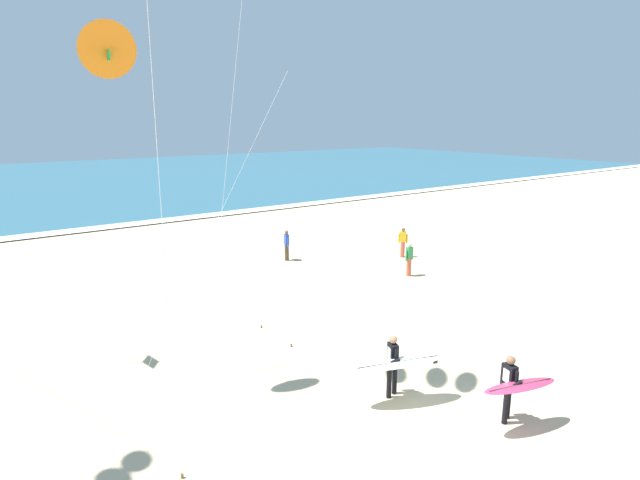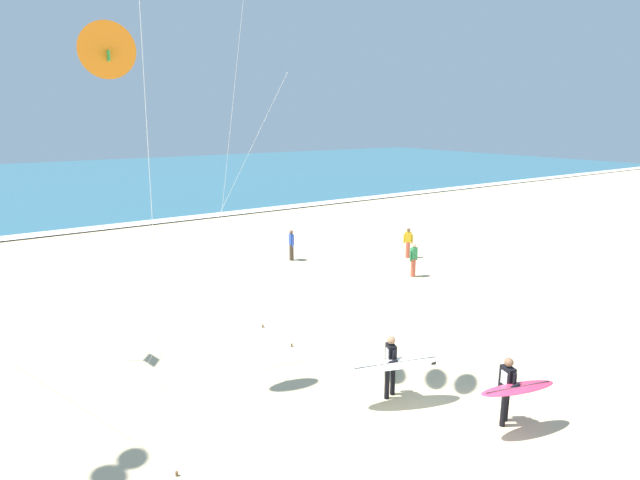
% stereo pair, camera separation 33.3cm
% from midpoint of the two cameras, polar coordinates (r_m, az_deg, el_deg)
% --- Properties ---
extents(ground_plane, '(160.00, 160.00, 0.00)m').
position_cam_midpoint_polar(ground_plane, '(12.79, 15.38, -21.19)').
color(ground_plane, '#D1BA8E').
extents(ocean_water, '(160.00, 60.00, 0.08)m').
position_cam_midpoint_polar(ocean_water, '(66.11, -26.95, 5.82)').
color(ocean_water, '#2D6075').
rests_on(ocean_water, ground).
extents(shoreline_foam, '(160.00, 1.56, 0.01)m').
position_cam_midpoint_polar(shoreline_foam, '(37.14, -20.67, 1.59)').
color(shoreline_foam, white).
rests_on(shoreline_foam, ocean_water).
extents(surfer_lead, '(2.52, 1.48, 1.71)m').
position_cam_midpoint_polar(surfer_lead, '(13.63, 8.88, -13.40)').
color(surfer_lead, black).
rests_on(surfer_lead, ground).
extents(surfer_trailing, '(2.10, 1.09, 1.71)m').
position_cam_midpoint_polar(surfer_trailing, '(13.28, 21.26, -15.04)').
color(surfer_trailing, black).
rests_on(surfer_trailing, ground).
extents(kite_delta_amber_far, '(5.52, 0.47, 9.36)m').
position_cam_midpoint_polar(kite_delta_amber_far, '(13.54, -21.88, 18.91)').
color(kite_delta_amber_far, orange).
rests_on(kite_delta_amber_far, ground).
extents(bystander_blue_top, '(0.24, 0.49, 1.59)m').
position_cam_midpoint_polar(bystander_blue_top, '(26.29, -2.84, -0.55)').
color(bystander_blue_top, '#4C3D2D').
rests_on(bystander_blue_top, ground).
extents(bystander_green_top, '(0.50, 0.22, 1.59)m').
position_cam_midpoint_polar(bystander_green_top, '(23.99, 10.76, -2.15)').
color(bystander_green_top, '#D8593F').
rests_on(bystander_green_top, ground).
extents(bystander_yellow_top, '(0.35, 0.41, 1.59)m').
position_cam_midpoint_polar(bystander_yellow_top, '(27.17, 10.13, -0.29)').
color(bystander_yellow_top, '#D8593F').
rests_on(bystander_yellow_top, ground).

